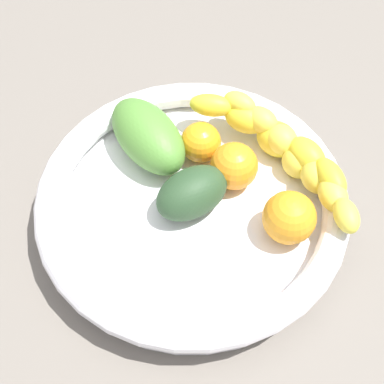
{
  "coord_description": "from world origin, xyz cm",
  "views": [
    {
      "loc": [
        -34.42,
        10.43,
        61.22
      ],
      "look_at": [
        0.0,
        0.0,
        8.46
      ],
      "focal_mm": 51.84,
      "sensor_mm": 36.0,
      "label": 1
    }
  ],
  "objects_px": {
    "fruit_bowl": "(192,204)",
    "banana_draped_right": "(296,158)",
    "banana_draped_left": "(274,138)",
    "orange_mid_left": "(289,218)",
    "mango_green": "(148,136)",
    "orange_mid_right": "(234,166)",
    "orange_front": "(201,142)",
    "avocado_dark": "(195,191)"
  },
  "relations": [
    {
      "from": "fruit_bowl",
      "to": "banana_draped_right",
      "type": "bearing_deg",
      "value": -85.93
    },
    {
      "from": "banana_draped_left",
      "to": "orange_mid_left",
      "type": "xyz_separation_m",
      "value": [
        -0.11,
        0.03,
        -0.0
      ]
    },
    {
      "from": "banana_draped_left",
      "to": "banana_draped_right",
      "type": "bearing_deg",
      "value": -159.49
    },
    {
      "from": "orange_mid_left",
      "to": "mango_green",
      "type": "xyz_separation_m",
      "value": [
        0.16,
        0.12,
        0.0
      ]
    },
    {
      "from": "banana_draped_left",
      "to": "orange_mid_right",
      "type": "bearing_deg",
      "value": 111.85
    },
    {
      "from": "banana_draped_right",
      "to": "orange_front",
      "type": "distance_m",
      "value": 0.12
    },
    {
      "from": "orange_front",
      "to": "orange_mid_right",
      "type": "relative_size",
      "value": 0.88
    },
    {
      "from": "fruit_bowl",
      "to": "banana_draped_left",
      "type": "height_order",
      "value": "banana_draped_left"
    },
    {
      "from": "orange_mid_right",
      "to": "avocado_dark",
      "type": "relative_size",
      "value": 0.64
    },
    {
      "from": "banana_draped_left",
      "to": "orange_mid_left",
      "type": "distance_m",
      "value": 0.11
    },
    {
      "from": "mango_green",
      "to": "avocado_dark",
      "type": "relative_size",
      "value": 1.41
    },
    {
      "from": "fruit_bowl",
      "to": "orange_mid_right",
      "type": "distance_m",
      "value": 0.07
    },
    {
      "from": "banana_draped_right",
      "to": "orange_mid_right",
      "type": "relative_size",
      "value": 4.13
    },
    {
      "from": "banana_draped_right",
      "to": "mango_green",
      "type": "bearing_deg",
      "value": 62.3
    },
    {
      "from": "orange_mid_left",
      "to": "banana_draped_right",
      "type": "bearing_deg",
      "value": -28.01
    },
    {
      "from": "avocado_dark",
      "to": "banana_draped_left",
      "type": "bearing_deg",
      "value": -69.0
    },
    {
      "from": "orange_mid_right",
      "to": "mango_green",
      "type": "relative_size",
      "value": 0.45
    },
    {
      "from": "orange_front",
      "to": "orange_mid_left",
      "type": "xyz_separation_m",
      "value": [
        -0.14,
        -0.06,
        0.01
      ]
    },
    {
      "from": "avocado_dark",
      "to": "orange_mid_left",
      "type": "bearing_deg",
      "value": -126.47
    },
    {
      "from": "banana_draped_left",
      "to": "orange_mid_left",
      "type": "bearing_deg",
      "value": 166.93
    },
    {
      "from": "fruit_bowl",
      "to": "orange_mid_left",
      "type": "xyz_separation_m",
      "value": [
        -0.06,
        -0.09,
        0.03
      ]
    },
    {
      "from": "orange_front",
      "to": "mango_green",
      "type": "distance_m",
      "value": 0.07
    },
    {
      "from": "fruit_bowl",
      "to": "avocado_dark",
      "type": "xyz_separation_m",
      "value": [
        0.0,
        -0.0,
        0.02
      ]
    },
    {
      "from": "banana_draped_right",
      "to": "orange_mid_right",
      "type": "height_order",
      "value": "banana_draped_right"
    },
    {
      "from": "orange_front",
      "to": "orange_mid_left",
      "type": "distance_m",
      "value": 0.15
    },
    {
      "from": "fruit_bowl",
      "to": "orange_mid_left",
      "type": "distance_m",
      "value": 0.12
    },
    {
      "from": "banana_draped_left",
      "to": "mango_green",
      "type": "distance_m",
      "value": 0.16
    },
    {
      "from": "orange_mid_left",
      "to": "mango_green",
      "type": "distance_m",
      "value": 0.2
    },
    {
      "from": "orange_mid_left",
      "to": "avocado_dark",
      "type": "height_order",
      "value": "orange_mid_left"
    },
    {
      "from": "fruit_bowl",
      "to": "mango_green",
      "type": "bearing_deg",
      "value": 16.66
    },
    {
      "from": "orange_front",
      "to": "orange_mid_left",
      "type": "relative_size",
      "value": 0.83
    },
    {
      "from": "avocado_dark",
      "to": "mango_green",
      "type": "bearing_deg",
      "value": 18.97
    },
    {
      "from": "orange_mid_left",
      "to": "orange_mid_right",
      "type": "bearing_deg",
      "value": 21.73
    },
    {
      "from": "orange_mid_left",
      "to": "mango_green",
      "type": "bearing_deg",
      "value": 37.46
    },
    {
      "from": "orange_mid_right",
      "to": "banana_draped_left",
      "type": "bearing_deg",
      "value": -68.15
    },
    {
      "from": "orange_front",
      "to": "avocado_dark",
      "type": "distance_m",
      "value": 0.08
    },
    {
      "from": "fruit_bowl",
      "to": "orange_front",
      "type": "bearing_deg",
      "value": -24.74
    },
    {
      "from": "avocado_dark",
      "to": "orange_mid_right",
      "type": "bearing_deg",
      "value": -69.95
    },
    {
      "from": "mango_green",
      "to": "orange_mid_right",
      "type": "bearing_deg",
      "value": -129.61
    },
    {
      "from": "banana_draped_left",
      "to": "avocado_dark",
      "type": "relative_size",
      "value": 2.19
    },
    {
      "from": "fruit_bowl",
      "to": "banana_draped_right",
      "type": "distance_m",
      "value": 0.14
    },
    {
      "from": "orange_front",
      "to": "avocado_dark",
      "type": "bearing_deg",
      "value": 157.19
    }
  ]
}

